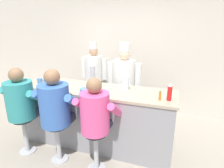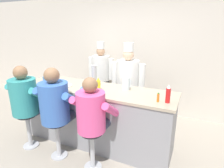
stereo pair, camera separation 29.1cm
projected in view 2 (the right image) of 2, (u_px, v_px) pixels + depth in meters
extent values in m
plane|color=#9E9384|center=(86.00, 153.00, 3.09)|extent=(20.00, 20.00, 0.00)
cube|color=beige|center=(130.00, 55.00, 4.47)|extent=(10.00, 0.06, 2.70)
cube|color=gray|center=(97.00, 117.00, 3.27)|extent=(2.59, 0.70, 0.98)
cube|color=tan|center=(96.00, 89.00, 3.12)|extent=(2.64, 0.73, 0.04)
cylinder|color=red|center=(168.00, 96.00, 2.49)|extent=(0.06, 0.06, 0.20)
cone|color=white|center=(169.00, 86.00, 2.45)|extent=(0.05, 0.05, 0.05)
cylinder|color=yellow|center=(98.00, 86.00, 2.97)|extent=(0.07, 0.07, 0.16)
cone|color=yellow|center=(98.00, 79.00, 2.94)|extent=(0.05, 0.05, 0.05)
cylinder|color=orange|center=(158.00, 98.00, 2.52)|extent=(0.03, 0.03, 0.12)
cylinder|color=#287F2D|center=(158.00, 93.00, 2.50)|extent=(0.02, 0.02, 0.01)
cylinder|color=silver|center=(126.00, 83.00, 3.00)|extent=(0.13, 0.13, 0.21)
cube|color=silver|center=(130.00, 83.00, 2.97)|extent=(0.02, 0.02, 0.12)
cylinder|color=white|center=(64.00, 85.00, 3.21)|extent=(0.28, 0.28, 0.02)
ellipsoid|color=#E0BC60|center=(64.00, 84.00, 3.20)|extent=(0.12, 0.10, 0.03)
cylinder|color=#4C7FB7|center=(85.00, 89.00, 2.96)|extent=(0.16, 0.16, 0.06)
cylinder|color=white|center=(95.00, 92.00, 2.81)|extent=(0.08, 0.08, 0.09)
torus|color=white|center=(98.00, 92.00, 2.78)|extent=(0.06, 0.02, 0.06)
cylinder|color=#4C7AB2|center=(45.00, 79.00, 3.48)|extent=(0.09, 0.09, 0.09)
torus|color=#4C7AB2|center=(48.00, 79.00, 3.46)|extent=(0.07, 0.02, 0.07)
cylinder|color=#B7BABF|center=(94.00, 77.00, 3.10)|extent=(0.08, 0.08, 0.36)
cylinder|color=silver|center=(94.00, 66.00, 3.05)|extent=(0.09, 0.09, 0.01)
cylinder|color=#B2B5BA|center=(31.00, 145.00, 3.27)|extent=(0.26, 0.26, 0.02)
cylinder|color=#B2B5BA|center=(29.00, 130.00, 3.18)|extent=(0.07, 0.07, 0.59)
cylinder|color=#232328|center=(27.00, 115.00, 3.09)|extent=(0.31, 0.31, 0.05)
cylinder|color=#33384C|center=(32.00, 107.00, 3.30)|extent=(0.15, 0.41, 0.15)
cylinder|color=#33384C|center=(40.00, 109.00, 3.22)|extent=(0.15, 0.41, 0.15)
cylinder|color=teal|center=(24.00, 97.00, 3.00)|extent=(0.41, 0.41, 0.59)
cylinder|color=teal|center=(18.00, 91.00, 3.20)|extent=(0.11, 0.45, 0.36)
cylinder|color=teal|center=(41.00, 95.00, 2.99)|extent=(0.11, 0.45, 0.36)
sphere|color=#8C6647|center=(20.00, 72.00, 2.88)|extent=(0.21, 0.21, 0.21)
cylinder|color=#B2B5BA|center=(60.00, 155.00, 3.02)|extent=(0.26, 0.26, 0.02)
cylinder|color=#B2B5BA|center=(58.00, 139.00, 2.93)|extent=(0.07, 0.07, 0.59)
cylinder|color=#232328|center=(56.00, 122.00, 2.84)|extent=(0.31, 0.31, 0.05)
cylinder|color=#33384C|center=(60.00, 113.00, 3.06)|extent=(0.16, 0.43, 0.16)
cylinder|color=#33384C|center=(70.00, 115.00, 2.97)|extent=(0.16, 0.43, 0.16)
cylinder|color=#3866B7|center=(54.00, 102.00, 2.75)|extent=(0.43, 0.43, 0.60)
cylinder|color=#3866B7|center=(46.00, 95.00, 2.95)|extent=(0.11, 0.46, 0.37)
cylinder|color=#3866B7|center=(74.00, 101.00, 2.74)|extent=(0.11, 0.46, 0.37)
sphere|color=#8C6647|center=(52.00, 75.00, 2.62)|extent=(0.22, 0.22, 0.22)
cylinder|color=#B2B5BA|center=(93.00, 167.00, 2.77)|extent=(0.26, 0.26, 0.02)
cylinder|color=#B2B5BA|center=(92.00, 149.00, 2.68)|extent=(0.07, 0.07, 0.59)
cylinder|color=#232328|center=(92.00, 132.00, 2.59)|extent=(0.31, 0.31, 0.05)
cylinder|color=#33384C|center=(93.00, 121.00, 2.79)|extent=(0.15, 0.39, 0.15)
cylinder|color=#33384C|center=(104.00, 124.00, 2.71)|extent=(0.15, 0.39, 0.15)
cylinder|color=#E54C8C|center=(91.00, 112.00, 2.50)|extent=(0.39, 0.39, 0.55)
cylinder|color=#E54C8C|center=(80.00, 104.00, 2.69)|extent=(0.10, 0.42, 0.34)
cylinder|color=#E54C8C|center=(111.00, 110.00, 2.49)|extent=(0.10, 0.42, 0.34)
sphere|color=#8C6647|center=(90.00, 85.00, 2.39)|extent=(0.20, 0.20, 0.20)
cube|color=#232328|center=(101.00, 95.00, 4.62)|extent=(0.32, 0.18, 0.77)
cube|color=white|center=(100.00, 89.00, 4.53)|extent=(0.29, 0.02, 0.46)
cylinder|color=white|center=(101.00, 68.00, 4.42)|extent=(0.42, 0.42, 0.58)
sphere|color=tan|center=(101.00, 51.00, 4.31)|extent=(0.20, 0.20, 0.20)
cylinder|color=white|center=(101.00, 45.00, 4.27)|extent=(0.18, 0.18, 0.16)
cylinder|color=white|center=(91.00, 67.00, 4.53)|extent=(0.12, 0.12, 0.49)
cylinder|color=white|center=(111.00, 69.00, 4.32)|extent=(0.12, 0.12, 0.49)
cube|color=#232328|center=(127.00, 109.00, 3.79)|extent=(0.33, 0.18, 0.79)
cube|color=white|center=(126.00, 103.00, 3.70)|extent=(0.30, 0.02, 0.48)
cylinder|color=white|center=(128.00, 76.00, 3.58)|extent=(0.43, 0.43, 0.60)
sphere|color=#DBB28E|center=(128.00, 55.00, 3.47)|extent=(0.21, 0.21, 0.21)
cylinder|color=white|center=(129.00, 47.00, 3.42)|extent=(0.18, 0.18, 0.16)
cylinder|color=white|center=(115.00, 74.00, 3.70)|extent=(0.12, 0.12, 0.51)
cylinder|color=white|center=(142.00, 78.00, 3.47)|extent=(0.12, 0.12, 0.51)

